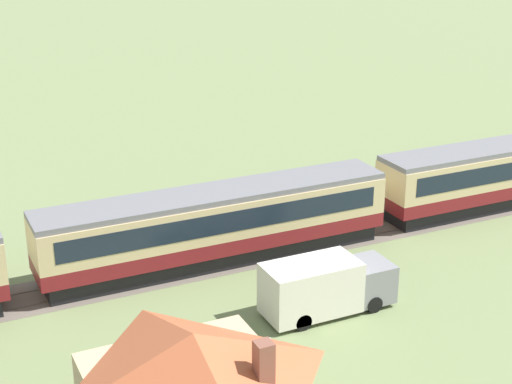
{
  "coord_description": "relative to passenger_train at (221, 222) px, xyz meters",
  "views": [
    {
      "loc": [
        -40.17,
        -34.94,
        18.16
      ],
      "look_at": [
        -22.11,
        3.09,
        2.31
      ],
      "focal_mm": 55.0,
      "sensor_mm": 36.0,
      "label": 1
    }
  ],
  "objects": [
    {
      "name": "passenger_train",
      "position": [
        0.0,
        0.0,
        0.0
      ],
      "size": [
        100.5,
        3.13,
        3.98
      ],
      "color": "maroon",
      "rests_on": "ground_plane"
    },
    {
      "name": "railway_track",
      "position": [
        3.87,
        -0.0,
        -2.2
      ],
      "size": [
        171.53,
        3.6,
        0.04
      ],
      "color": "#665B51",
      "rests_on": "ground_plane"
    },
    {
      "name": "delivery_truck_grey",
      "position": [
        2.14,
        -7.23,
        -0.87
      ],
      "size": [
        6.31,
        2.28,
        2.64
      ],
      "color": "gray",
      "rests_on": "ground_plane"
    }
  ]
}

